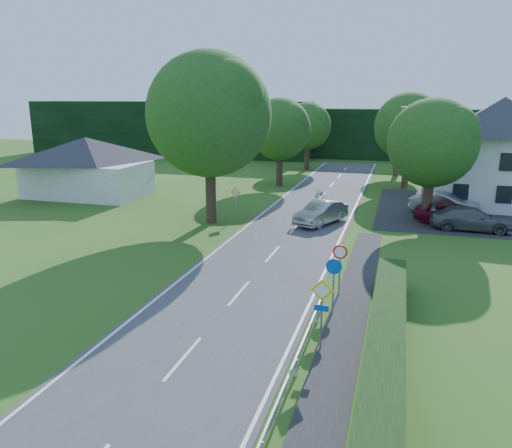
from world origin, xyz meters
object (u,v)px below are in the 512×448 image
(streetlight, at_px, (424,156))
(parked_car_red, at_px, (448,214))
(parked_car_grey, at_px, (471,219))
(parked_car_silver_a, at_px, (444,204))
(parasol, at_px, (434,191))
(moving_car, at_px, (321,213))
(motorcycle, at_px, (320,194))

(streetlight, bearing_deg, parked_car_red, -52.89)
(streetlight, bearing_deg, parked_car_grey, -45.45)
(parked_car_silver_a, height_order, parasol, parasol)
(moving_car, bearing_deg, parked_car_red, 36.86)
(parasol, bearing_deg, parked_car_grey, -76.20)
(streetlight, distance_m, parked_car_red, 4.72)
(moving_car, height_order, parked_car_silver_a, parked_car_silver_a)
(streetlight, height_order, motorcycle, streetlight)
(parked_car_grey, height_order, parasol, parasol)
(parked_car_grey, distance_m, parasol, 8.21)
(parasol, bearing_deg, moving_car, -130.54)
(motorcycle, bearing_deg, parked_car_red, -19.27)
(parasol, bearing_deg, parked_car_red, -85.39)
(moving_car, relative_size, parked_car_grey, 0.90)
(moving_car, distance_m, parked_car_grey, 9.83)
(motorcycle, distance_m, parked_car_silver_a, 10.41)
(moving_car, xyz_separation_m, parasol, (7.80, 9.13, 0.32))
(parked_car_grey, relative_size, parasol, 2.15)
(moving_car, xyz_separation_m, motorcycle, (-1.49, 8.71, -0.34))
(streetlight, xyz_separation_m, parked_car_red, (1.79, -2.37, -3.67))
(parked_car_red, bearing_deg, parked_car_grey, -92.61)
(moving_car, relative_size, parked_car_red, 1.07)
(parked_car_grey, xyz_separation_m, parasol, (-1.96, 7.96, 0.34))
(moving_car, distance_m, parked_car_silver_a, 9.95)
(streetlight, bearing_deg, moving_car, -146.30)
(streetlight, relative_size, parked_car_grey, 1.54)
(parked_car_silver_a, relative_size, parked_car_grey, 0.94)
(parked_car_silver_a, relative_size, parasol, 2.02)
(motorcycle, bearing_deg, streetlight, -13.28)
(moving_car, height_order, motorcycle, moving_car)
(streetlight, height_order, parked_car_grey, streetlight)
(parked_car_red, distance_m, parasol, 7.14)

